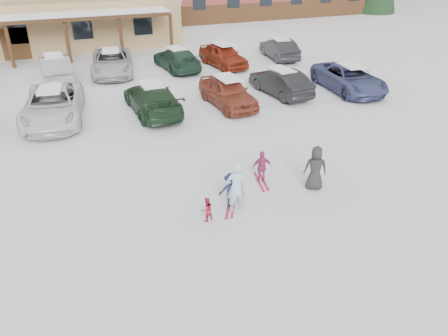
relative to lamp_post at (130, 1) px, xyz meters
name	(u,v)px	position (x,y,z in m)	size (l,w,h in m)	color
ground	(226,210)	(-1.29, -23.49, -3.52)	(160.00, 160.00, 0.00)	white
lamp_post	(130,1)	(0.00, 0.00, 0.00)	(0.50, 0.25, 6.24)	black
adult_skier	(236,187)	(-1.00, -23.61, -2.65)	(0.64, 0.42, 1.75)	#ABCCF0
toddler_red	(207,209)	(-2.04, -23.79, -3.12)	(0.39, 0.30, 0.80)	#AC2132
child_navy	(231,191)	(-1.07, -23.35, -2.90)	(0.81, 0.46, 1.25)	#191F40
skis_child_navy	(231,206)	(-1.07, -23.35, -3.51)	(0.20, 1.40, 0.03)	#B61A3B
child_magenta	(262,167)	(0.56, -22.21, -2.91)	(0.71, 0.30, 1.21)	#9F2E65
skis_child_magenta	(261,181)	(0.56, -22.21, -3.51)	(0.20, 1.40, 0.03)	#B61A3B
bystander_dark	(315,168)	(2.08, -23.26, -2.72)	(0.78, 0.51, 1.60)	#272729
parked_car_2	(53,105)	(-6.21, -13.45, -2.74)	(2.60, 5.64, 1.57)	white
parked_car_3	(152,99)	(-1.60, -14.06, -2.79)	(2.06, 5.06, 1.47)	#1B341E
parked_car_4	(228,92)	(2.24, -14.40, -2.78)	(1.76, 4.37, 1.49)	brown
parked_car_5	(280,82)	(5.58, -13.77, -2.81)	(1.50, 4.31, 1.42)	black
parked_car_6	(349,78)	(9.53, -14.47, -2.79)	(2.42, 5.24, 1.46)	#3F4774
parked_car_9	(56,68)	(-5.89, -6.71, -2.75)	(1.63, 4.67, 1.54)	#99999E
parked_car_10	(112,62)	(-2.51, -6.37, -2.78)	(2.47, 5.36, 1.49)	beige
parked_car_11	(177,59)	(1.59, -6.80, -2.83)	(1.95, 4.79, 1.39)	#1E3B2B
parked_car_12	(223,55)	(4.68, -7.18, -2.77)	(1.77, 4.39, 1.50)	maroon
parked_car_13	(279,49)	(9.12, -6.65, -2.82)	(1.48, 4.24, 1.40)	black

